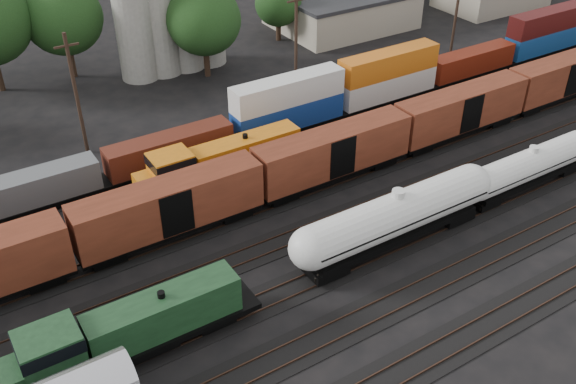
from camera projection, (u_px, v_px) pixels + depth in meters
ground at (318, 228)px, 52.04m from camera, size 600.00×600.00×0.00m
tracks at (318, 228)px, 52.01m from camera, size 180.00×33.20×0.20m
green_locomotive at (120, 334)px, 39.09m from camera, size 16.51×2.91×4.37m
tank_car_a at (396, 216)px, 48.50m from camera, size 18.79×3.36×4.93m
tank_car_b at (530, 166)px, 55.48m from camera, size 15.34×2.75×4.02m
orange_locomotive at (217, 162)px, 55.95m from camera, size 16.97×2.83×4.24m
boxcar_string at (333, 152)px, 55.98m from camera, size 169.00×2.90×4.20m
container_wall at (154, 148)px, 57.68m from camera, size 160.00×2.60×5.80m
industrial_sheds at (200, 47)px, 78.28m from camera, size 119.38×17.26×5.10m
tree_band at (128, 14)px, 74.24m from camera, size 165.81×21.55×13.75m
utility_poles at (195, 66)px, 64.01m from camera, size 122.20×0.36×12.00m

